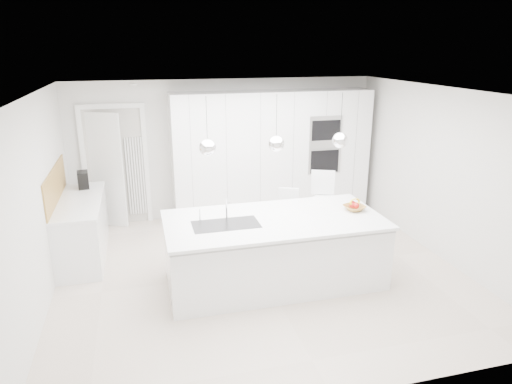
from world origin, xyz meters
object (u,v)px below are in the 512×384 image
object	(u,v)px
bar_stool_right	(325,210)
espresso_machine	(83,180)
fruit_bowl	(354,208)
island_base	(275,253)
bar_stool_left	(291,222)

from	to	relation	value
bar_stool_right	espresso_machine	bearing A→B (deg)	-173.80
fruit_bowl	bar_stool_right	xyz separation A→B (m)	(-0.02, 0.91, -0.35)
fruit_bowl	espresso_machine	distance (m)	4.21
island_base	espresso_machine	xyz separation A→B (m)	(-2.53, 2.10, 0.60)
island_base	espresso_machine	distance (m)	3.34
fruit_bowl	island_base	bearing A→B (deg)	-176.51
island_base	fruit_bowl	world-z (taller)	fruit_bowl
bar_stool_left	bar_stool_right	bearing A→B (deg)	34.26
island_base	bar_stool_left	world-z (taller)	bar_stool_left
bar_stool_right	island_base	bearing A→B (deg)	-115.78
island_base	bar_stool_left	bearing A→B (deg)	59.10
fruit_bowl	bar_stool_right	world-z (taller)	bar_stool_right
bar_stool_left	fruit_bowl	bearing A→B (deg)	-28.07
espresso_machine	bar_stool_left	distance (m)	3.33
espresso_machine	bar_stool_left	xyz separation A→B (m)	(3.05, -1.24, -0.54)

